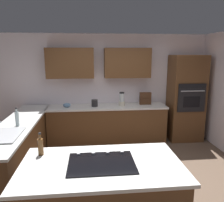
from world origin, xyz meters
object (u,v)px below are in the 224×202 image
at_px(dish_soap_bottle, 17,118).
at_px(cooktop, 101,163).
at_px(spice_rack, 145,98).
at_px(sink_unit, 4,135).
at_px(kettle, 95,103).
at_px(blender, 122,100).
at_px(oil_bottle, 41,146).
at_px(mixing_bowl, 67,105).
at_px(wall_oven, 186,98).

bearing_deg(dish_soap_bottle, cooktop, 132.52).
relative_size(cooktop, spice_rack, 2.53).
xyz_separation_m(sink_unit, kettle, (-1.43, -1.81, 0.06)).
distance_m(spice_rack, dish_soap_bottle, 2.98).
height_order(blender, oil_bottle, blender).
distance_m(spice_rack, kettle, 1.26).
bearing_deg(spice_rack, mixing_bowl, 2.94).
bearing_deg(spice_rack, blender, 9.23).
height_order(cooktop, dish_soap_bottle, dish_soap_bottle).
height_order(sink_unit, oil_bottle, oil_bottle).
xyz_separation_m(sink_unit, mixing_bowl, (-0.78, -1.81, 0.03)).
relative_size(sink_unit, dish_soap_bottle, 2.13).
height_order(cooktop, kettle, kettle).
bearing_deg(mixing_bowl, cooktop, 103.08).
distance_m(wall_oven, sink_unit, 4.11).
bearing_deg(blender, spice_rack, -170.77).
relative_size(mixing_bowl, kettle, 1.08).
bearing_deg(spice_rack, sink_unit, 35.40).
xyz_separation_m(wall_oven, mixing_bowl, (2.90, 0.01, -0.10)).
relative_size(blender, spice_rack, 1.10).
height_order(wall_oven, spice_rack, wall_oven).
bearing_deg(wall_oven, sink_unit, 26.32).
bearing_deg(oil_bottle, mixing_bowl, -91.80).
bearing_deg(sink_unit, wall_oven, -153.68).
xyz_separation_m(blender, dish_soap_bottle, (2.02, 1.33, -0.01)).
relative_size(sink_unit, cooktop, 0.92).
distance_m(wall_oven, mixing_bowl, 2.90).
distance_m(mixing_bowl, kettle, 0.65).
distance_m(wall_oven, cooktop, 3.62).
height_order(sink_unit, blender, blender).
distance_m(wall_oven, kettle, 2.25).
bearing_deg(blender, mixing_bowl, 0.00).
xyz_separation_m(cooktop, mixing_bowl, (0.66, -2.83, 0.04)).
xyz_separation_m(sink_unit, cooktop, (-1.44, 1.02, -0.01)).
height_order(spice_rack, oil_bottle, spice_rack).
distance_m(sink_unit, cooktop, 1.76).
height_order(mixing_bowl, dish_soap_bottle, dish_soap_bottle).
xyz_separation_m(blender, mixing_bowl, (1.30, 0.00, -0.09)).
bearing_deg(wall_oven, mixing_bowl, 0.27).
relative_size(kettle, dish_soap_bottle, 0.50).
xyz_separation_m(kettle, dish_soap_bottle, (1.37, 1.33, 0.05)).
bearing_deg(oil_bottle, sink_unit, -45.89).
distance_m(sink_unit, spice_rack, 3.29).
height_order(dish_soap_bottle, oil_bottle, dish_soap_bottle).
bearing_deg(oil_bottle, kettle, -106.10).
relative_size(wall_oven, sink_unit, 3.00).
bearing_deg(sink_unit, oil_bottle, 134.11).
xyz_separation_m(blender, kettle, (0.65, 0.00, -0.06)).
bearing_deg(cooktop, kettle, -89.85).
height_order(spice_rack, dish_soap_bottle, dish_soap_bottle).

